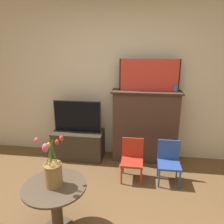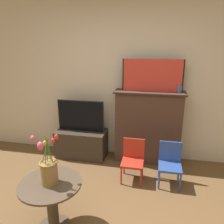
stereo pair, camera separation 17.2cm
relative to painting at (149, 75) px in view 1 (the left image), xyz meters
The scene contains 10 objects.
wall_back 0.50m from the painting, 158.51° to the left, with size 8.00×0.06×2.70m.
fireplace_mantel 0.82m from the painting, 168.04° to the right, with size 1.09×0.35×1.19m.
painting is the anchor object (origin of this frame).
mantel_candle 0.45m from the painting, ahead, with size 0.07×0.07×0.11m.
tv_stand 1.66m from the painting, behind, with size 0.85×0.43×0.47m.
tv_monitor 1.35m from the painting, behind, with size 0.79×0.12×0.53m.
chair_red 1.26m from the painting, 109.10° to the right, with size 0.31×0.31×0.59m.
chair_blue 1.29m from the painting, 61.57° to the right, with size 0.31×0.31×0.59m.
side_table 2.18m from the painting, 118.71° to the right, with size 0.63×0.63×0.55m.
vase_tulips 2.04m from the painting, 118.73° to the right, with size 0.27×0.21×0.53m.
Camera 1 is at (0.36, -1.46, 1.87)m, focal length 35.00 mm.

